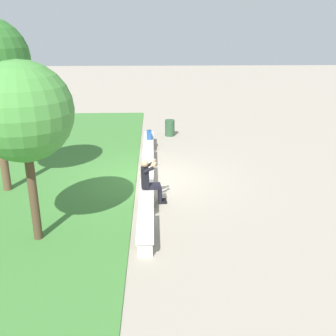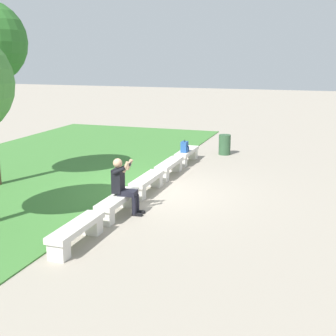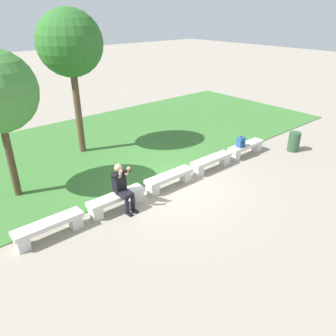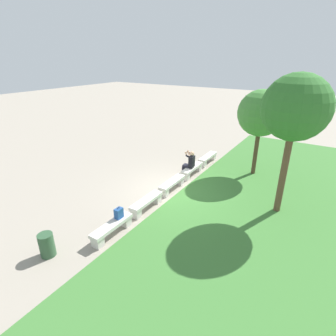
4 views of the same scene
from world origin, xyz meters
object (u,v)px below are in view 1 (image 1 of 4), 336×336
at_px(backpack, 149,135).
at_px(trash_bin, 170,128).
at_px(bench_main, 145,228).
at_px(bench_far, 148,154).
at_px(bench_near, 147,195).
at_px(bench_end, 149,140).
at_px(person_photographer, 149,179).
at_px(bench_mid, 148,172).
at_px(tree_left_background, 23,113).

height_order(backpack, trash_bin, backpack).
bearing_deg(bench_main, bench_far, 0.00).
height_order(bench_near, bench_far, same).
xyz_separation_m(bench_near, bench_end, (5.75, 0.00, 0.00)).
height_order(person_photographer, backpack, person_photographer).
xyz_separation_m(bench_near, backpack, (5.35, -0.04, 0.33)).
xyz_separation_m(bench_mid, backpack, (3.44, -0.04, 0.33)).
height_order(bench_main, bench_end, same).
distance_m(bench_main, backpack, 7.28).
xyz_separation_m(bench_main, bench_near, (1.92, 0.00, 0.00)).
bearing_deg(tree_left_background, bench_main, -91.96).
bearing_deg(bench_end, bench_near, 180.00).
height_order(bench_near, bench_mid, same).
distance_m(bench_main, bench_near, 1.92).
xyz_separation_m(bench_end, person_photographer, (-5.60, -0.08, 0.44)).
xyz_separation_m(bench_near, bench_mid, (1.92, 0.00, 0.00)).
bearing_deg(bench_end, person_photographer, -179.21).
relative_size(bench_near, person_photographer, 1.28).
xyz_separation_m(person_photographer, trash_bin, (7.35, -0.88, -0.36)).
bearing_deg(bench_mid, bench_near, 180.00).
distance_m(bench_main, trash_bin, 9.47).
xyz_separation_m(bench_near, trash_bin, (7.50, -0.96, 0.08)).
distance_m(bench_mid, trash_bin, 5.67).
bearing_deg(bench_near, tree_left_background, 125.45).
height_order(bench_far, bench_end, same).
bearing_deg(bench_far, bench_near, 180.00).
xyz_separation_m(person_photographer, tree_left_background, (-1.98, 2.65, 2.35)).
bearing_deg(backpack, bench_far, 178.62).
relative_size(backpack, tree_left_background, 0.10).
relative_size(bench_main, bench_mid, 1.00).
bearing_deg(bench_near, bench_far, 0.00).
bearing_deg(bench_end, bench_mid, 180.00).
relative_size(bench_near, backpack, 3.94).
relative_size(bench_mid, tree_left_background, 0.40).
relative_size(bench_end, backpack, 3.94).
height_order(tree_left_background, trash_bin, tree_left_background).
bearing_deg(backpack, bench_main, 179.71).
xyz_separation_m(backpack, trash_bin, (2.15, -0.92, -0.25)).
distance_m(bench_main, bench_end, 7.67).
height_order(backpack, tree_left_background, tree_left_background).
height_order(bench_mid, trash_bin, trash_bin).
distance_m(bench_far, trash_bin, 3.79).
distance_m(bench_mid, bench_far, 1.92).
height_order(bench_near, backpack, backpack).
bearing_deg(bench_main, bench_mid, 0.00).
bearing_deg(bench_main, tree_left_background, 88.04).
height_order(bench_far, backpack, backpack).
distance_m(bench_main, bench_mid, 3.83).
relative_size(bench_near, trash_bin, 2.25).
bearing_deg(tree_left_background, person_photographer, -53.17).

